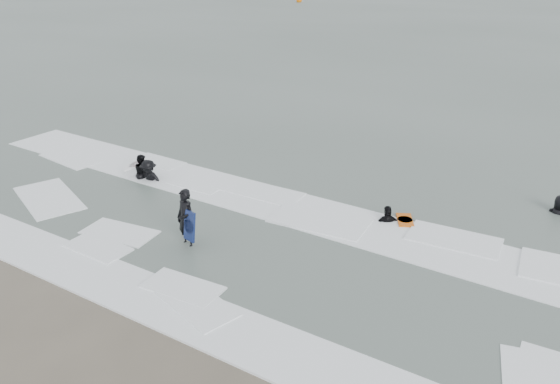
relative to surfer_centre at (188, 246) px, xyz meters
The scene contains 9 objects.
ground 2.55m from the surfer_centre, 53.60° to the right, with size 320.00×320.00×0.00m, color brown.
surfer_centre is the anchor object (origin of this frame).
surfer_wading 6.01m from the surfer_centre, 148.58° to the left, with size 0.77×0.60×1.59m, color black.
surfer_breaker 5.58m from the surfer_centre, 147.13° to the left, with size 1.15×0.66×1.78m, color black.
surfer_right_near 6.69m from the surfer_centre, 46.55° to the left, with size 1.03×0.43×1.76m, color black.
surfer_right_far 12.78m from the surfer_centre, 42.86° to the left, with size 0.90×0.59×1.85m, color black.
surf_foam 2.24m from the surfer_centre, 47.39° to the left, with size 30.03×9.06×0.09m.
bodyboards 2.79m from the surfer_centre, 91.13° to the left, with size 11.56×5.97×1.25m.
buoy 86.23m from the surfer_centre, 118.67° to the left, with size 1.00×1.00×1.65m.
Camera 1 is at (8.91, -8.83, 8.41)m, focal length 35.00 mm.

